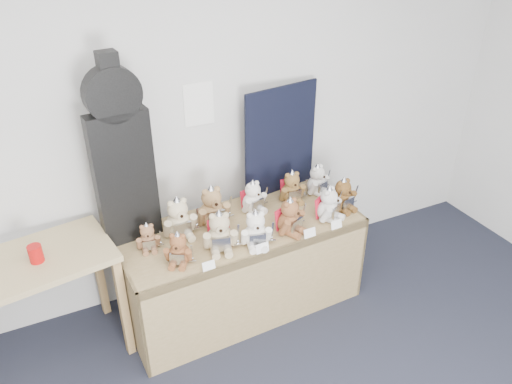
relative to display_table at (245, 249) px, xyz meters
name	(u,v)px	position (x,y,z in m)	size (l,w,h in m)	color
room_shell	(199,104)	(-0.10, 0.51, 0.90)	(6.00, 6.00, 6.00)	white
display_table	(245,249)	(0.00, 0.00, 0.00)	(1.70, 0.76, 0.70)	olive
side_table	(31,279)	(-1.35, 0.12, 0.14)	(1.05, 0.69, 0.82)	#927A4F
guitar_case	(121,155)	(-0.70, 0.27, 0.75)	(0.38, 0.15, 1.23)	black
navy_board	(281,141)	(0.47, 0.40, 0.56)	(0.62, 0.02, 0.83)	black
red_cup	(36,254)	(-1.29, 0.09, 0.32)	(0.08, 0.08, 0.11)	#B40C0C
teddy_front_far_left	(178,250)	(-0.51, -0.13, 0.25)	(0.19, 0.20, 0.24)	brown
teddy_front_left	(220,233)	(-0.23, -0.11, 0.27)	(0.25, 0.23, 0.31)	tan
teddy_front_centre	(256,230)	(0.00, -0.17, 0.26)	(0.23, 0.21, 0.28)	white
teddy_front_right	(290,218)	(0.27, -0.14, 0.26)	(0.24, 0.23, 0.29)	brown
teddy_front_far_right	(329,205)	(0.59, -0.11, 0.26)	(0.23, 0.23, 0.28)	silver
teddy_front_end	(343,196)	(0.75, -0.05, 0.26)	(0.23, 0.20, 0.27)	brown
teddy_back_left	(179,219)	(-0.41, 0.14, 0.28)	(0.26, 0.21, 0.32)	beige
teddy_back_centre_left	(212,208)	(-0.16, 0.18, 0.28)	(0.27, 0.22, 0.32)	#9E7A4F
teddy_back_centre_right	(253,198)	(0.16, 0.21, 0.26)	(0.22, 0.20, 0.26)	white
teddy_back_right	(292,188)	(0.48, 0.22, 0.26)	(0.22, 0.19, 0.27)	brown
teddy_back_end	(318,181)	(0.71, 0.23, 0.26)	(0.22, 0.21, 0.26)	white
teddy_back_far_left	(148,238)	(-0.64, 0.09, 0.23)	(0.17, 0.15, 0.21)	#885D3F
entry_card_a	(209,266)	(-0.37, -0.28, 0.18)	(0.08, 0.00, 0.06)	white
entry_card_b	(262,248)	(0.00, -0.26, 0.19)	(0.09, 0.00, 0.07)	white
entry_card_c	(310,233)	(0.36, -0.25, 0.19)	(0.09, 0.00, 0.06)	white
entry_card_d	(336,224)	(0.57, -0.24, 0.18)	(0.09, 0.00, 0.06)	white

